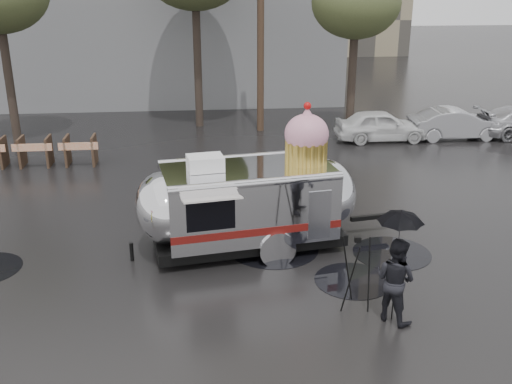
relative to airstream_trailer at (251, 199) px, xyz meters
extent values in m
plane|color=black|center=(-1.16, -2.98, -1.24)|extent=(120.00, 120.00, 0.00)
cylinder|color=black|center=(3.28, -0.65, -1.24)|extent=(1.83, 1.83, 0.01)
cylinder|color=black|center=(0.53, -0.16, -1.24)|extent=(2.15, 2.15, 0.01)
cylinder|color=black|center=(2.04, -1.87, -1.24)|extent=(1.65, 1.65, 0.01)
cylinder|color=#473323|center=(1.34, 11.02, 3.26)|extent=(0.28, 0.28, 9.00)
cylinder|color=#382D26|center=(-8.16, 10.02, 1.68)|extent=(0.32, 0.32, 5.85)
cylinder|color=#382D26|center=(-1.16, 12.02, 2.13)|extent=(0.32, 0.32, 6.75)
cylinder|color=#382D26|center=(4.84, 10.02, 1.46)|extent=(0.32, 0.32, 5.40)
ellipsoid|color=#394421|center=(4.84, 10.02, 3.86)|extent=(3.36, 3.36, 2.64)
cube|color=#473323|center=(-7.76, 7.02, -0.74)|extent=(0.08, 0.80, 1.00)
cube|color=#473323|center=(-7.16, 7.02, -0.74)|extent=(0.08, 0.80, 1.00)
cube|color=#473323|center=(-6.26, 7.02, -0.74)|extent=(0.08, 0.80, 1.00)
cube|color=#E5590C|center=(-6.71, 6.64, -0.49)|extent=(1.30, 0.04, 0.25)
cube|color=#473323|center=(-5.66, 7.02, -0.74)|extent=(0.08, 0.80, 1.00)
cube|color=#473323|center=(-4.76, 7.02, -0.74)|extent=(0.08, 0.80, 1.00)
cube|color=#E5590C|center=(-5.21, 6.64, -0.49)|extent=(1.30, 0.04, 0.25)
imported|color=silver|center=(5.84, 9.02, -0.54)|extent=(4.00, 1.80, 1.40)
imported|color=#B2B2B7|center=(8.84, 9.02, -0.54)|extent=(4.00, 1.80, 1.40)
cube|color=silver|center=(-0.08, -0.01, 0.00)|extent=(4.17, 2.64, 1.59)
ellipsoid|color=silver|center=(1.84, 0.31, 0.00)|extent=(1.64, 2.22, 1.59)
ellipsoid|color=silver|center=(-2.00, -0.32, 0.00)|extent=(1.64, 2.22, 1.59)
cube|color=black|center=(-0.08, -0.01, -0.93)|extent=(4.65, 2.46, 0.27)
cylinder|color=black|center=(0.50, -0.84, -0.93)|extent=(0.64, 0.29, 0.62)
cylinder|color=black|center=(0.21, 0.96, -0.93)|extent=(0.64, 0.29, 0.62)
cylinder|color=silver|center=(0.52, -0.96, -0.89)|extent=(0.85, 0.23, 0.85)
cube|color=black|center=(3.06, 0.51, -0.80)|extent=(1.06, 0.28, 0.11)
sphere|color=silver|center=(3.58, 0.60, -0.75)|extent=(0.16, 0.16, 0.14)
cylinder|color=black|center=(-2.79, -0.45, -1.02)|extent=(0.10, 0.10, 0.44)
cube|color=#5B100E|center=(0.08, -1.01, -0.40)|extent=(3.85, 0.66, 0.18)
cube|color=#5B100E|center=(-0.25, 0.99, -0.40)|extent=(3.85, 0.66, 0.18)
cube|color=black|center=(-0.96, -1.19, 0.13)|extent=(1.05, 0.20, 0.71)
cube|color=beige|center=(-0.93, -1.40, 0.57)|extent=(1.29, 0.64, 0.13)
cube|color=silver|center=(1.48, -0.79, -0.14)|extent=(0.53, 0.12, 1.15)
cube|color=white|center=(-1.04, -0.17, 0.97)|extent=(0.88, 0.70, 0.34)
cylinder|color=gold|center=(1.31, 0.22, 1.06)|extent=(1.06, 1.06, 0.53)
ellipsoid|color=pink|center=(1.31, 0.22, 1.48)|extent=(1.18, 1.18, 0.92)
cone|color=pink|center=(1.31, 0.22, 1.94)|extent=(0.51, 0.51, 0.35)
sphere|color=red|center=(1.31, 0.22, 2.14)|extent=(0.20, 0.20, 0.18)
imported|color=black|center=(2.42, -3.40, -0.40)|extent=(0.87, 0.91, 1.68)
imported|color=black|center=(2.42, -3.40, 0.66)|extent=(1.03, 1.03, 0.70)
cylinder|color=black|center=(2.42, -3.40, -0.42)|extent=(0.02, 0.02, 1.65)
cylinder|color=black|center=(2.05, -2.95, -0.51)|extent=(0.06, 0.34, 1.48)
cylinder|color=black|center=(1.68, -2.68, -0.51)|extent=(0.32, 0.16, 1.48)
cylinder|color=black|center=(1.63, -3.13, -0.51)|extent=(0.28, 0.22, 1.48)
cube|color=black|center=(1.79, -2.92, 0.24)|extent=(0.14, 0.12, 0.10)
camera|label=1|loc=(-1.11, -13.01, 5.07)|focal=42.00mm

